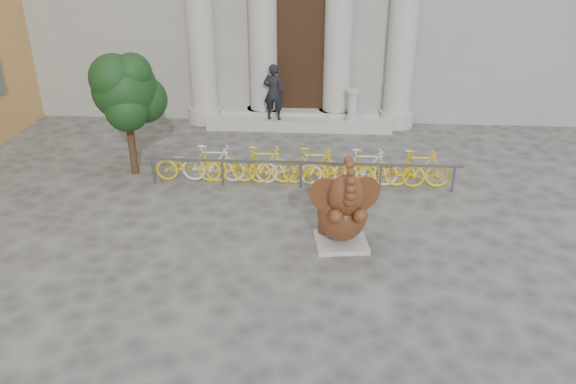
# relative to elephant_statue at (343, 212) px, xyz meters

# --- Properties ---
(ground) EXTENTS (80.00, 80.00, 0.00)m
(ground) POSITION_rel_elephant_statue_xyz_m (-1.25, -1.89, -0.78)
(ground) COLOR #474442
(ground) RESTS_ON ground
(entrance_steps) EXTENTS (6.00, 1.20, 0.36)m
(entrance_steps) POSITION_rel_elephant_statue_xyz_m (-1.25, 7.51, -0.60)
(entrance_steps) COLOR #A8A59E
(entrance_steps) RESTS_ON ground
(elephant_statue) EXTENTS (1.42, 1.64, 2.13)m
(elephant_statue) POSITION_rel_elephant_statue_xyz_m (0.00, 0.00, 0.00)
(elephant_statue) COLOR #A8A59E
(elephant_statue) RESTS_ON ground
(bike_rack) EXTENTS (8.00, 0.53, 1.00)m
(bike_rack) POSITION_rel_elephant_statue_xyz_m (-0.99, 3.01, -0.28)
(bike_rack) COLOR slate
(bike_rack) RESTS_ON ground
(tree) EXTENTS (1.88, 1.71, 3.26)m
(tree) POSITION_rel_elephant_statue_xyz_m (-5.46, 3.38, 1.50)
(tree) COLOR #332114
(tree) RESTS_ON ground
(pedestrian) EXTENTS (0.70, 0.50, 1.80)m
(pedestrian) POSITION_rel_elephant_statue_xyz_m (-2.06, 7.16, 0.48)
(pedestrian) COLOR black
(pedestrian) RESTS_ON entrance_steps
(balustrade_post) EXTENTS (0.42, 0.42, 1.02)m
(balustrade_post) POSITION_rel_elephant_statue_xyz_m (0.45, 7.21, 0.05)
(balustrade_post) COLOR #A8A59E
(balustrade_post) RESTS_ON entrance_steps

